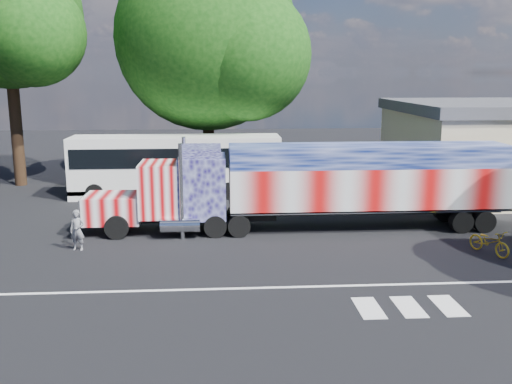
{
  "coord_description": "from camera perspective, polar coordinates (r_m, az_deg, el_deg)",
  "views": [
    {
      "loc": [
        -1.58,
        -20.25,
        6.79
      ],
      "look_at": [
        0.0,
        3.0,
        1.9
      ],
      "focal_mm": 40.0,
      "sensor_mm": 36.0,
      "label": 1
    }
  ],
  "objects": [
    {
      "name": "woman",
      "position": [
        23.22,
        -17.45,
        -3.66
      ],
      "size": [
        0.64,
        0.48,
        1.6
      ],
      "primitive_type": "imported",
      "rotation": [
        0.0,
        0.0,
        -0.19
      ],
      "color": "slate",
      "rests_on": "ground"
    },
    {
      "name": "lane_markings",
      "position": [
        18.12,
        6.97,
        -10.23
      ],
      "size": [
        30.0,
        2.67,
        0.01
      ],
      "color": "silver",
      "rests_on": "ground"
    },
    {
      "name": "bicycle",
      "position": [
        23.5,
        22.31,
        -4.63
      ],
      "size": [
        1.33,
        1.94,
        0.96
      ],
      "primitive_type": "imported",
      "rotation": [
        0.0,
        0.0,
        0.42
      ],
      "color": "gold",
      "rests_on": "ground"
    },
    {
      "name": "tree_n_mid",
      "position": [
        35.81,
        -4.61,
        14.98
      ],
      "size": [
        11.67,
        11.12,
        14.38
      ],
      "color": "black",
      "rests_on": "ground"
    },
    {
      "name": "semi_truck",
      "position": [
        25.0,
        6.01,
        0.87
      ],
      "size": [
        18.74,
        2.96,
        4.0
      ],
      "color": "black",
      "rests_on": "ground"
    },
    {
      "name": "coach_bus",
      "position": [
        32.1,
        -7.97,
        2.68
      ],
      "size": [
        11.53,
        2.68,
        3.35
      ],
      "color": "white",
      "rests_on": "ground"
    },
    {
      "name": "tree_nw_a",
      "position": [
        37.48,
        -23.48,
        15.93
      ],
      "size": [
        9.09,
        8.65,
        14.47
      ],
      "color": "black",
      "rests_on": "ground"
    },
    {
      "name": "ground",
      "position": [
        21.41,
        0.55,
        -6.63
      ],
      "size": [
        100.0,
        100.0,
        0.0
      ],
      "primitive_type": "plane",
      "color": "black"
    }
  ]
}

